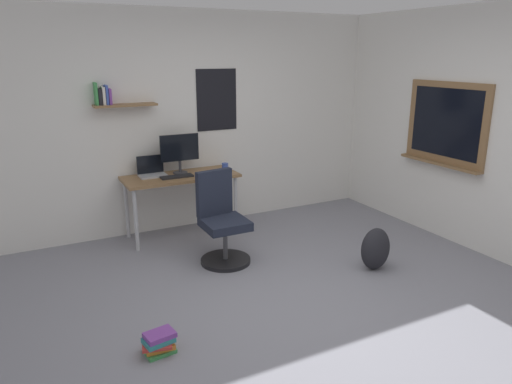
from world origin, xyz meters
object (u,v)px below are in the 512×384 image
Objects in this scene: monitor_primary at (180,151)px; backpack at (375,249)px; keyboard at (177,177)px; book_stack_on_floor at (159,343)px; desk at (181,182)px; coffee_mug at (225,167)px; laptop at (152,171)px; office_chair at (222,224)px; computer_mouse at (200,173)px.

backpack is (1.38, -1.87, -0.79)m from monitor_primary.
keyboard reaches higher than book_stack_on_floor.
keyboard is (-0.07, -0.07, 0.10)m from desk.
desk is at bearing 177.88° from coffee_mug.
monitor_primary reaches higher than laptop.
office_chair reaches higher than keyboard.
laptop is 0.40m from monitor_primary.
monitor_primary is at bearing 138.44° from computer_mouse.
computer_mouse reaches higher than keyboard.
monitor_primary reaches higher than book_stack_on_floor.
keyboard is at bearing 180.00° from computer_mouse.
coffee_mug is 2.70m from book_stack_on_floor.
office_chair reaches higher than book_stack_on_floor.
laptop is 2.64m from backpack.
office_chair is 9.13× the size of computer_mouse.
office_chair is 0.89m from computer_mouse.
coffee_mug is 0.35× the size of book_stack_on_floor.
office_chair reaches higher than backpack.
coffee_mug reaches higher than keyboard.
book_stack_on_floor is (-0.62, -2.31, -0.71)m from laptop.
laptop reaches higher than book_stack_on_floor.
coffee_mug is at bearing -10.58° from laptop.
laptop is (-0.30, 0.14, 0.14)m from desk.
desk is 2.32m from backpack.
book_stack_on_floor is at bearing -112.17° from keyboard.
backpack is at bearing -63.97° from coffee_mug.
computer_mouse is (0.28, 0.00, 0.01)m from keyboard.
backpack is at bearing 9.35° from book_stack_on_floor.
office_chair is 1.58m from backpack.
book_stack_on_floor is (-2.34, -0.38, -0.14)m from backpack.
keyboard is (-0.20, 0.82, 0.34)m from office_chair.
book_stack_on_floor is (-1.48, -2.15, -0.70)m from coffee_mug.
book_stack_on_floor is (-1.05, -1.28, -0.33)m from office_chair.
computer_mouse is at bearing 61.59° from book_stack_on_floor.
keyboard is at bearing 67.83° from book_stack_on_floor.
coffee_mug is (0.56, -0.02, 0.13)m from desk.
desk is 4.24× the size of laptop.
office_chair is at bearing -67.38° from laptop.
office_chair is at bearing 145.16° from backpack.
monitor_primary is at bearing 126.47° from backpack.
desk is at bearing -109.98° from monitor_primary.
monitor_primary reaches higher than desk.
desk is at bearing -25.12° from laptop.
backpack is 2.37m from book_stack_on_floor.
backpack is (1.48, -1.71, -0.53)m from keyboard.
coffee_mug is at bearing 4.59° from keyboard.
monitor_primary is at bearing 70.02° from desk.
computer_mouse is at bearing -22.31° from laptop.
backpack is 1.66× the size of book_stack_on_floor.
monitor_primary is 5.04× the size of coffee_mug.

